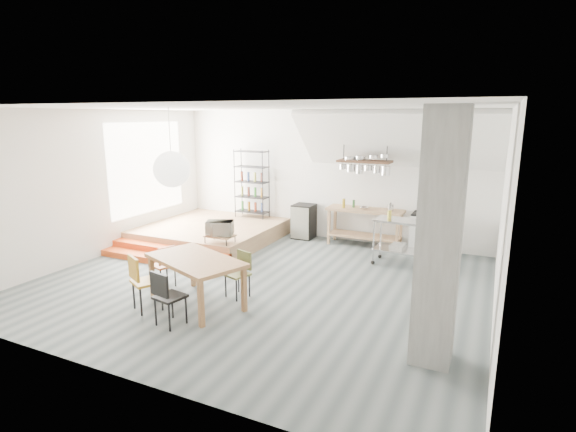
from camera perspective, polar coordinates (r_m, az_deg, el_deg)
The scene contains 26 objects.
floor at distance 8.59m, azimuth -3.46°, elevation -8.31°, with size 8.00×8.00×0.00m, color #4C5758.
wall_back at distance 11.30m, azimuth 4.99°, elevation 5.16°, with size 8.00×0.04×3.20m, color silver.
wall_left at distance 10.65m, azimuth -22.88°, elevation 3.74°, with size 0.04×7.00×3.20m, color silver.
wall_right at distance 7.17m, azimuth 25.66°, elevation -0.45°, with size 0.04×7.00×3.20m, color silver.
ceiling at distance 8.02m, azimuth -3.77°, elevation 13.56°, with size 8.00×7.00×0.02m, color white.
slope_ceiling at distance 10.15m, azimuth 13.59°, elevation 9.39°, with size 4.40×1.80×0.15m, color white.
window_pane at distance 11.65m, azimuth -17.43°, elevation 5.84°, with size 0.02×2.50×2.20m, color white.
platform at distance 11.41m, azimuth -9.70°, elevation -2.08°, with size 3.00×3.00×0.40m, color #A07150.
step_lower at distance 9.98m, azimuth -16.08°, elevation -5.36°, with size 3.00×0.35×0.13m, color #D14B18.
step_upper at distance 10.21m, azimuth -14.82°, elevation -4.48°, with size 3.00×0.35×0.27m, color #D14B18.
concrete_column at distance 5.74m, azimuth 18.66°, elevation -2.89°, with size 0.50×0.50×3.20m, color slate.
kitchen_counter at distance 10.82m, azimuth 9.71°, elevation -0.57°, with size 1.80×0.60×0.91m.
stove at distance 10.59m, azimuth 17.00°, elevation -2.05°, with size 0.60×0.60×1.18m.
pot_rack at distance 10.37m, azimuth 9.80°, elevation 6.44°, with size 1.20×0.50×1.43m.
wire_shelving at distance 11.91m, azimuth -4.62°, elevation 4.23°, with size 0.88×0.38×1.80m.
microwave_shelf at distance 9.72m, azimuth -8.64°, elevation -2.52°, with size 0.60×0.40×0.16m.
paper_lantern at distance 7.70m, azimuth -14.55°, elevation 5.76°, with size 0.60×0.60×0.60m, color white.
dining_table at distance 7.51m, azimuth -11.67°, elevation -5.92°, with size 1.91×1.49×0.80m.
chair_mustard at distance 7.54m, azimuth -18.09°, elevation -7.49°, with size 0.57×0.57×0.93m.
chair_black at distance 6.92m, azimuth -15.24°, elevation -9.51°, with size 0.46×0.46×0.86m.
chair_olive at distance 7.82m, azimuth -6.10°, elevation -6.81°, with size 0.46×0.46×0.79m.
chair_red at distance 8.45m, azimuth -15.35°, elevation -5.73°, with size 0.46×0.46×0.79m.
rolling_cart at distance 9.59m, azimuth 13.88°, elevation -2.44°, with size 1.03×0.62×0.97m.
mini_fridge at distance 11.42m, azimuth 2.02°, elevation -0.67°, with size 0.51×0.51×0.87m, color black.
microwave at distance 9.68m, azimuth -8.67°, elevation -1.53°, with size 0.56×0.38×0.31m, color beige.
bowl at distance 10.71m, azimuth 9.63°, elevation 1.00°, with size 0.22×0.22×0.05m, color silver.
Camera 1 is at (3.87, -7.02, 3.08)m, focal length 28.00 mm.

